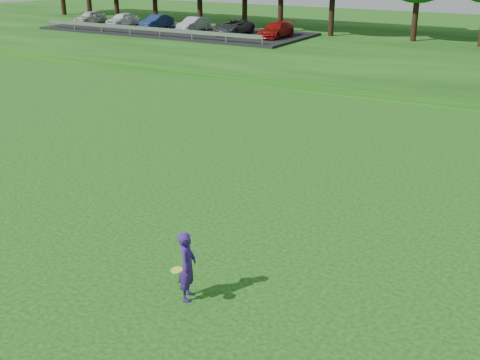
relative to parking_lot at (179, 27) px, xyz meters
The scene contains 5 objects.
ground 40.33m from the parking_lot, 54.50° to the right, with size 140.00×140.00×0.00m, color #12420C.
berm 23.45m from the parking_lot, ahead, with size 130.00×30.00×0.60m, color #12420C.
walking_path 26.71m from the parking_lot, 28.71° to the right, with size 130.00×1.60×0.04m, color gray.
parking_lot is the anchor object (origin of this frame).
woman 42.37m from the parking_lot, 54.12° to the right, with size 0.58×0.97×1.60m.
Camera 1 is at (8.23, -10.92, 7.20)m, focal length 45.00 mm.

